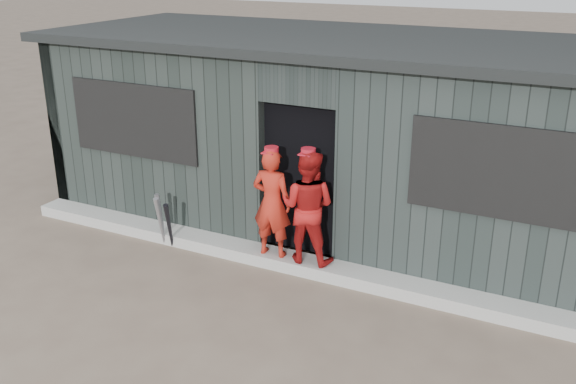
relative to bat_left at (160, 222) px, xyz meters
The scene contains 9 objects.
ground 2.36m from the bat_left, 41.88° to the right, with size 80.00×80.00×0.00m, color brown.
curb 1.78m from the bat_left, ahead, with size 8.00×0.36×0.15m, color #A2A29D.
bat_left is the anchor object (origin of this frame).
bat_mid 0.16m from the bat_left, 125.80° to the left, with size 0.07×0.07×0.71m, color gray.
bat_right 0.14m from the bat_left, ahead, with size 0.07×0.07×0.69m, color black.
player_red_left 1.61m from the bat_left, ahead, with size 0.49×0.32×1.36m, color #B32316.
player_red_right 2.05m from the bat_left, ahead, with size 0.67×0.53×1.39m, color #A71514.
player_grey_back 2.49m from the bat_left, 22.32° to the left, with size 0.55×0.36×1.13m, color #A9A9A9.
dugout 2.76m from the bat_left, 48.25° to the left, with size 8.30×3.30×2.62m.
Camera 1 is at (3.19, -4.53, 3.69)m, focal length 40.00 mm.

